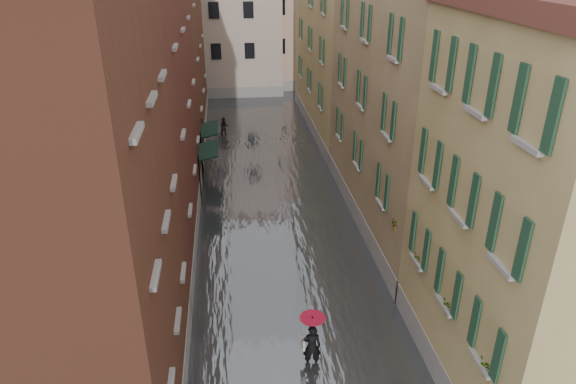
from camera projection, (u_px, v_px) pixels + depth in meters
ground at (303, 351)px, 18.18m from camera, size 120.00×120.00×0.00m
floodwater at (271, 192)px, 29.78m from camera, size 10.00×60.00×0.20m
building_left_near at (42, 231)px, 12.83m from camera, size 6.00×8.00×13.00m
building_left_mid at (120, 113)px, 22.79m from camera, size 6.00×14.00×12.50m
building_left_far at (156, 41)px, 35.91m from camera, size 6.00×16.00×14.00m
building_right_near at (558, 225)px, 14.66m from camera, size 6.00×8.00×11.50m
building_right_mid at (424, 98)px, 24.20m from camera, size 6.00×14.00×13.00m
building_right_far at (350, 55)px, 37.96m from camera, size 6.00×16.00×11.50m
building_end_cream at (215, 22)px, 49.10m from camera, size 12.00×9.00×13.00m
building_end_pink at (305, 23)px, 52.08m from camera, size 10.00×9.00×12.00m
awning_near at (208, 152)px, 29.03m from camera, size 1.09×2.78×2.80m
awning_far at (209, 130)px, 32.43m from camera, size 1.09×2.95×2.80m
window_planters at (436, 273)px, 16.38m from camera, size 0.59×8.37×0.84m
pedestrian_main at (312, 338)px, 17.00m from camera, size 0.88×0.88×2.06m
pedestrian_far at (224, 127)px, 38.41m from camera, size 0.78×0.63×1.50m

